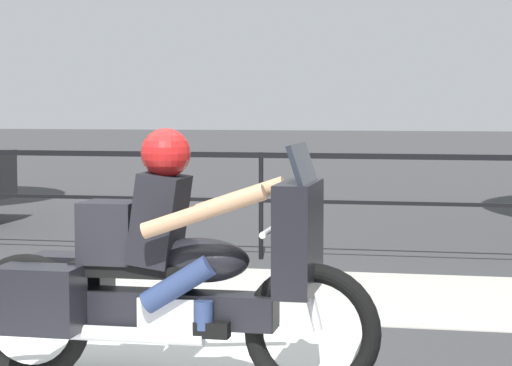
# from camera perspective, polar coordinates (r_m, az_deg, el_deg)

# --- Properties ---
(sidewalk_band) EXTENTS (44.00, 2.40, 0.01)m
(sidewalk_band) POSITION_cam_1_polar(r_m,az_deg,el_deg) (9.10, -2.08, -6.14)
(sidewalk_band) COLOR #B7B2A8
(sidewalk_band) RESTS_ON ground
(fence_railing) EXTENTS (36.00, 0.05, 1.17)m
(fence_railing) POSITION_cam_1_polar(r_m,az_deg,el_deg) (10.82, 0.29, 0.45)
(fence_railing) COLOR black
(fence_railing) RESTS_ON ground
(motorcycle) EXTENTS (2.52, 0.76, 1.55)m
(motorcycle) POSITION_cam_1_polar(r_m,az_deg,el_deg) (5.87, -5.25, -5.16)
(motorcycle) COLOR black
(motorcycle) RESTS_ON ground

